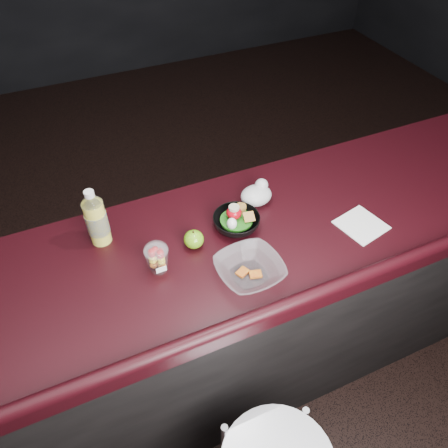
{
  "coord_description": "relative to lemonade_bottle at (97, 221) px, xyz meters",
  "views": [
    {
      "loc": [
        -0.46,
        -0.71,
        2.19
      ],
      "look_at": [
        -0.01,
        0.31,
        1.1
      ],
      "focal_mm": 35.0,
      "sensor_mm": 36.0,
      "label": 1
    }
  ],
  "objects": [
    {
      "name": "takeout_bowl",
      "position": [
        0.42,
        -0.37,
        -0.07
      ],
      "size": [
        0.24,
        0.24,
        0.06
      ],
      "rotation": [
        0.0,
        0.0,
        0.07
      ],
      "color": "silver",
      "rests_on": "counter"
    },
    {
      "name": "paper_napkin",
      "position": [
        0.92,
        -0.33,
        -0.1
      ],
      "size": [
        0.19,
        0.19,
        0.0
      ],
      "primitive_type": "cube",
      "rotation": [
        0.0,
        0.0,
        0.22
      ],
      "color": "white",
      "rests_on": "counter"
    },
    {
      "name": "snack_bowl",
      "position": [
        0.48,
        -0.14,
        -0.07
      ],
      "size": [
        0.22,
        0.22,
        0.1
      ],
      "rotation": [
        0.0,
        0.0,
        -0.27
      ],
      "color": "black",
      "rests_on": "counter"
    },
    {
      "name": "green_apple",
      "position": [
        0.3,
        -0.16,
        -0.06
      ],
      "size": [
        0.07,
        0.07,
        0.08
      ],
      "color": "#437D0E",
      "rests_on": "counter"
    },
    {
      "name": "room_shell",
      "position": [
        0.42,
        -0.49,
        0.71
      ],
      "size": [
        8.0,
        8.0,
        8.0
      ],
      "color": "black",
      "rests_on": "ground"
    },
    {
      "name": "lemonade_bottle",
      "position": [
        0.0,
        0.0,
        0.0
      ],
      "size": [
        0.08,
        0.08,
        0.24
      ],
      "color": "yellow",
      "rests_on": "counter"
    },
    {
      "name": "fruit_cup",
      "position": [
        0.15,
        -0.22,
        -0.04
      ],
      "size": [
        0.08,
        0.08,
        0.12
      ],
      "color": "white",
      "rests_on": "counter"
    },
    {
      "name": "counter",
      "position": [
        0.42,
        -0.19,
        -0.61
      ],
      "size": [
        4.06,
        0.71,
        1.02
      ],
      "color": "black",
      "rests_on": "ground"
    },
    {
      "name": "ground",
      "position": [
        0.42,
        -0.49,
        -1.12
      ],
      "size": [
        8.0,
        8.0,
        0.0
      ],
      "primitive_type": "plane",
      "color": "black",
      "rests_on": "ground"
    },
    {
      "name": "plastic_bag",
      "position": [
        0.62,
        -0.04,
        -0.06
      ],
      "size": [
        0.13,
        0.1,
        0.09
      ],
      "color": "silver",
      "rests_on": "counter"
    }
  ]
}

